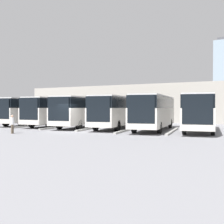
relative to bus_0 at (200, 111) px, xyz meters
The scene contains 14 objects.
ground_plane 11.79m from the bus_0, 27.81° to the left, with size 600.00×600.00×0.00m, color gray.
bus_0 is the anchor object (origin of this frame).
curb_divider_0 3.15m from the bus_0, 37.89° to the left, with size 0.24×7.55×0.15m, color #9E9E99.
bus_1 4.17m from the bus_0, ahead, with size 4.01×11.10×3.28m.
curb_divider_1 6.80m from the bus_0, 19.91° to the left, with size 0.24×7.55×0.15m, color #9E9E99.
bus_2 8.24m from the bus_0, ahead, with size 4.01×11.10×3.28m.
curb_divider_2 10.60m from the bus_0, ahead, with size 0.24×7.55×0.15m, color #9E9E99.
bus_3 12.36m from the bus_0, ahead, with size 4.01×11.10×3.28m.
curb_divider_3 14.65m from the bus_0, ahead, with size 0.24×7.55×0.15m, color #9E9E99.
bus_4 16.48m from the bus_0, ahead, with size 4.01×11.10×3.28m.
curb_divider_4 18.68m from the bus_0, ahead, with size 0.24×7.55×0.15m, color #9E9E99.
bus_5 20.60m from the bus_0, ahead, with size 4.01×11.10×3.28m.
pedestrian 16.45m from the bus_0, 34.41° to the left, with size 0.47×0.47×1.55m.
station_building 20.96m from the bus_0, 60.53° to the right, with size 42.99×13.54×5.67m.
Camera 1 is at (-15.00, 20.72, 2.18)m, focal length 45.00 mm.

